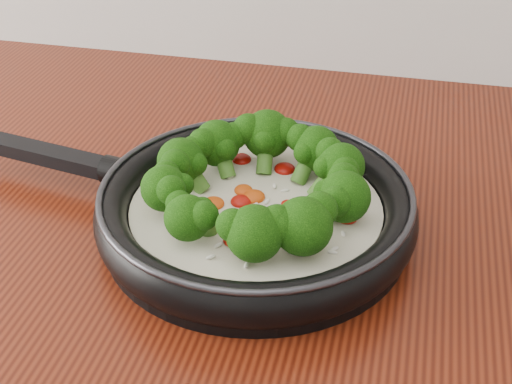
# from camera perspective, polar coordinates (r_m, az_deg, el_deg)

# --- Properties ---
(skillet) EXTENTS (0.53, 0.37, 0.09)m
(skillet) POSITION_cam_1_polar(r_m,az_deg,el_deg) (0.72, -0.09, -0.90)
(skillet) COLOR black
(skillet) RESTS_ON counter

